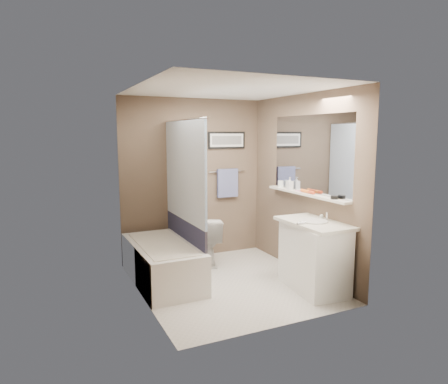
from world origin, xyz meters
name	(u,v)px	position (x,y,z in m)	size (l,w,h in m)	color
ground	(229,283)	(0.00, 0.00, 0.00)	(2.50, 2.50, 0.00)	beige
ceiling	(229,91)	(0.00, 0.00, 2.38)	(2.20, 2.50, 0.04)	white
wall_back	(194,179)	(0.00, 1.23, 1.20)	(2.20, 0.04, 2.40)	brown
wall_front	(285,206)	(0.00, -1.23, 1.20)	(2.20, 0.04, 2.40)	brown
wall_left	(142,195)	(-1.08, 0.00, 1.20)	(0.04, 2.50, 2.40)	brown
wall_right	(302,185)	(1.08, 0.00, 1.20)	(0.04, 2.50, 2.40)	brown
tile_surround	(132,206)	(-1.09, 0.50, 1.00)	(0.02, 1.55, 2.00)	#C5AF95
curtain_rod	(184,120)	(-0.40, 0.50, 2.05)	(0.02, 0.02, 1.55)	silver
curtain_upper	(184,171)	(-0.40, 0.50, 1.40)	(0.03, 1.45, 1.28)	white
curtain_lower	(185,233)	(-0.40, 0.50, 0.58)	(0.03, 1.45, 0.36)	#282B4B
mirror	(310,154)	(1.09, -0.15, 1.62)	(0.02, 1.60, 1.00)	silver
shelf	(305,194)	(1.04, -0.15, 1.10)	(0.12, 1.60, 0.03)	silver
towel_bar	(227,171)	(0.55, 1.22, 1.30)	(0.02, 0.02, 0.60)	silver
towel	(228,183)	(0.55, 1.20, 1.12)	(0.34, 0.05, 0.44)	#8893C7
art_frame	(227,140)	(0.55, 1.23, 1.78)	(0.62, 0.03, 0.26)	black
art_mat	(227,140)	(0.55, 1.22, 1.78)	(0.56, 0.00, 0.20)	white
art_image	(227,140)	(0.55, 1.22, 1.78)	(0.50, 0.00, 0.13)	#595959
door	(331,221)	(0.55, -1.24, 1.00)	(0.80, 0.02, 2.00)	silver
door_handle	(301,223)	(0.22, -1.19, 1.00)	(0.02, 0.02, 0.10)	silver
bathtub	(162,263)	(-0.75, 0.40, 0.25)	(0.70, 1.50, 0.50)	white
tub_rim	(162,244)	(-0.75, 0.40, 0.50)	(0.56, 1.36, 0.02)	silver
toilet	(207,240)	(0.06, 0.86, 0.35)	(0.39, 0.68, 0.69)	silver
vanity	(314,257)	(0.85, -0.60, 0.40)	(0.50, 0.90, 0.80)	white
countertop	(314,223)	(0.84, -0.60, 0.82)	(0.54, 0.96, 0.04)	beige
sink_basin	(314,221)	(0.83, -0.60, 0.85)	(0.34, 0.34, 0.01)	silver
faucet_spout	(327,216)	(1.03, -0.60, 0.89)	(0.02, 0.02, 0.10)	silver
faucet_knob	(322,216)	(1.03, -0.50, 0.87)	(0.05, 0.05, 0.05)	silver
candle_bowl_near	(334,197)	(1.04, -0.71, 1.14)	(0.09, 0.09, 0.04)	black
hair_brush_front	(309,192)	(1.04, -0.22, 1.14)	(0.04, 0.04, 0.22)	#C03C1B
hair_brush_back	(306,191)	(1.04, -0.17, 1.14)	(0.04, 0.04, 0.22)	orange
pink_comb	(299,191)	(1.04, -0.01, 1.12)	(0.03, 0.16, 0.01)	pink
glass_jar	(281,184)	(1.04, 0.44, 1.17)	(0.08, 0.08, 0.10)	white
soap_bottle	(290,183)	(1.04, 0.21, 1.20)	(0.08, 0.08, 0.17)	#999999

